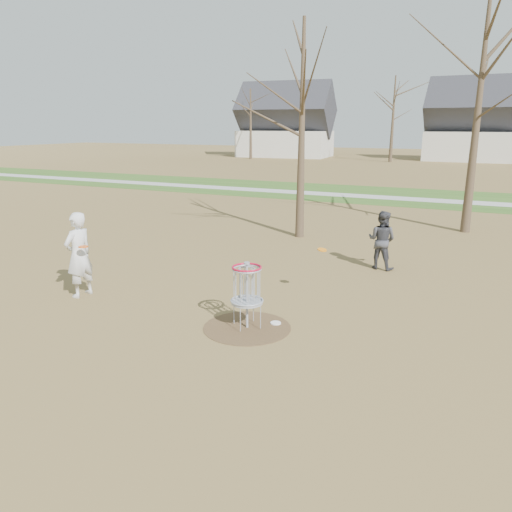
{
  "coord_description": "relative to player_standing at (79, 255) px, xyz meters",
  "views": [
    {
      "loc": [
        4.17,
        -8.5,
        4.02
      ],
      "look_at": [
        -0.5,
        1.5,
        1.1
      ],
      "focal_mm": 35.0,
      "sensor_mm": 36.0,
      "label": 1
    }
  ],
  "objects": [
    {
      "name": "disc_golf_basket",
      "position": [
        4.48,
        -0.08,
        -0.11
      ],
      "size": [
        0.64,
        0.64,
        1.35
      ],
      "color": "#9EA3AD",
      "rests_on": "ground"
    },
    {
      "name": "houses_row",
      "position": [
        8.8,
        52.48,
        2.5
      ],
      "size": [
        56.51,
        10.01,
        7.26
      ],
      "color": "silver",
      "rests_on": "ground"
    },
    {
      "name": "discs_in_play",
      "position": [
        2.92,
        1.12,
        0.21
      ],
      "size": [
        5.16,
        2.7,
        0.15
      ],
      "color": "orange",
      "rests_on": "ground"
    },
    {
      "name": "player_standing",
      "position": [
        0.0,
        0.0,
        0.0
      ],
      "size": [
        0.55,
        0.79,
        2.05
      ],
      "primitive_type": "imported",
      "rotation": [
        0.0,
        0.0,
        -1.66
      ],
      "color": "silver",
      "rests_on": "ground"
    },
    {
      "name": "footpath",
      "position": [
        4.48,
        19.92,
        -1.01
      ],
      "size": [
        160.0,
        1.5,
        0.01
      ],
      "primitive_type": "cube",
      "color": "#9E9E99",
      "rests_on": "green_band"
    },
    {
      "name": "dirt_circle",
      "position": [
        4.48,
        -0.08,
        -1.02
      ],
      "size": [
        1.8,
        1.8,
        0.01
      ],
      "primitive_type": "cylinder",
      "color": "#47331E",
      "rests_on": "ground"
    },
    {
      "name": "bare_trees",
      "position": [
        6.26,
        35.71,
        4.32
      ],
      "size": [
        52.62,
        44.98,
        9.0
      ],
      "color": "#382B1E",
      "rests_on": "ground"
    },
    {
      "name": "ground",
      "position": [
        4.48,
        -0.08,
        -1.02
      ],
      "size": [
        160.0,
        160.0,
        0.0
      ],
      "primitive_type": "plane",
      "color": "brown",
      "rests_on": "ground"
    },
    {
      "name": "player_throwing",
      "position": [
        6.05,
        5.43,
        -0.18
      ],
      "size": [
        0.91,
        0.77,
        1.68
      ],
      "primitive_type": "imported",
      "rotation": [
        0.0,
        0.0,
        2.97
      ],
      "color": "#3A3A3F",
      "rests_on": "ground"
    },
    {
      "name": "disc_grounded",
      "position": [
        4.93,
        0.36,
        -1.0
      ],
      "size": [
        0.22,
        0.22,
        0.02
      ],
      "primitive_type": "cylinder",
      "color": "white",
      "rests_on": "dirt_circle"
    },
    {
      "name": "green_band",
      "position": [
        4.48,
        20.92,
        -1.02
      ],
      "size": [
        160.0,
        8.0,
        0.01
      ],
      "primitive_type": "cube",
      "color": "#2D5119",
      "rests_on": "ground"
    }
  ]
}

